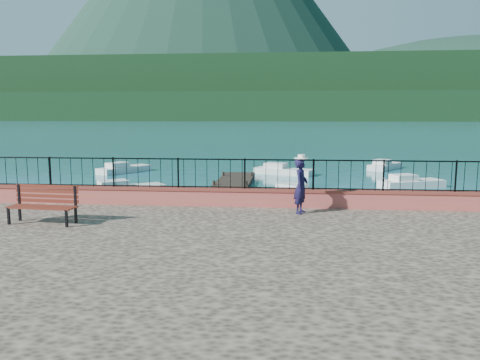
% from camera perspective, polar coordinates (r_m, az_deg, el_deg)
% --- Properties ---
extents(ground, '(2000.00, 2000.00, 0.00)m').
position_cam_1_polar(ground, '(12.08, 0.49, -12.23)').
color(ground, '#19596B').
rests_on(ground, ground).
extents(parapet, '(28.00, 0.46, 0.58)m').
position_cam_1_polar(parapet, '(15.26, 1.70, -2.14)').
color(parapet, '#A9563D').
rests_on(parapet, promenade).
extents(railing, '(27.00, 0.05, 0.95)m').
position_cam_1_polar(railing, '(15.14, 1.72, 0.71)').
color(railing, black).
rests_on(railing, parapet).
extents(dock, '(2.00, 16.00, 0.30)m').
position_cam_1_polar(dock, '(23.82, -1.80, -1.73)').
color(dock, '#2D231C').
rests_on(dock, ground).
extents(far_forest, '(900.00, 60.00, 18.00)m').
position_cam_1_polar(far_forest, '(311.33, 5.34, 8.86)').
color(far_forest, black).
rests_on(far_forest, ground).
extents(foothills, '(900.00, 120.00, 44.00)m').
position_cam_1_polar(foothills, '(371.72, 5.40, 10.72)').
color(foothills, black).
rests_on(foothills, ground).
extents(companion_hill, '(448.00, 384.00, 180.00)m').
position_cam_1_polar(companion_hill, '(611.85, 26.64, 6.77)').
color(companion_hill, '#142D23').
rests_on(companion_hill, ground).
extents(park_bench, '(1.92, 0.77, 1.04)m').
position_cam_1_polar(park_bench, '(13.94, -22.87, -3.66)').
color(park_bench, black).
rests_on(park_bench, promenade).
extents(person, '(0.56, 0.70, 1.67)m').
position_cam_1_polar(person, '(14.21, 7.44, -0.73)').
color(person, black).
rests_on(person, promenade).
extents(hat, '(0.44, 0.44, 0.12)m').
position_cam_1_polar(hat, '(14.11, 7.51, 2.86)').
color(hat, white).
rests_on(hat, person).
extents(boat_0, '(4.09, 3.45, 0.80)m').
position_cam_1_polar(boat_0, '(25.37, -13.84, -0.79)').
color(boat_0, silver).
rests_on(boat_0, ground).
extents(boat_1, '(3.76, 3.45, 0.80)m').
position_cam_1_polar(boat_1, '(23.01, 7.47, -1.51)').
color(boat_1, silver).
rests_on(boat_1, ground).
extents(boat_2, '(3.97, 2.63, 0.80)m').
position_cam_1_polar(boat_2, '(28.67, 20.20, -0.06)').
color(boat_2, silver).
rests_on(boat_2, ground).
extents(boat_3, '(3.25, 4.16, 0.80)m').
position_cam_1_polar(boat_3, '(34.93, -13.92, 1.56)').
color(boat_3, silver).
rests_on(boat_3, ground).
extents(boat_4, '(4.33, 2.84, 0.80)m').
position_cam_1_polar(boat_4, '(32.93, 5.36, 1.38)').
color(boat_4, silver).
rests_on(boat_4, ground).
extents(boat_5, '(3.17, 3.89, 0.80)m').
position_cam_1_polar(boat_5, '(37.67, 17.25, 1.89)').
color(boat_5, silver).
rests_on(boat_5, ground).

